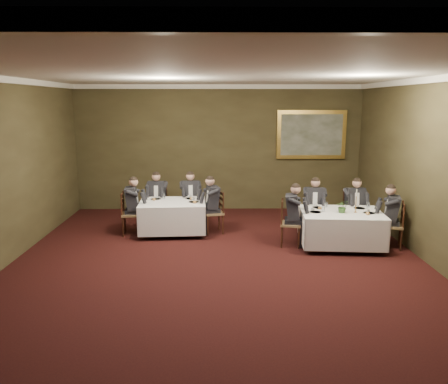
{
  "coord_description": "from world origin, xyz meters",
  "views": [
    {
      "loc": [
        -0.0,
        -7.28,
        3.04
      ],
      "look_at": [
        0.12,
        1.83,
        1.15
      ],
      "focal_mm": 35.0,
      "sensor_mm": 36.0,
      "label": 1
    }
  ],
  "objects_px": {
    "chair_main_endleft": "(290,233)",
    "chair_sec_endright": "(214,221)",
    "table_main": "(341,226)",
    "centerpiece": "(343,206)",
    "diner_main_backleft": "(314,213)",
    "diner_main_endleft": "(291,222)",
    "chair_main_endright": "(392,235)",
    "chair_main_backright": "(353,223)",
    "chair_sec_endleft": "(131,222)",
    "chair_sec_backright": "(191,213)",
    "diner_sec_endright": "(214,212)",
    "diner_sec_backright": "(191,204)",
    "candlestick": "(356,204)",
    "painting": "(311,135)",
    "table_second": "(173,215)",
    "diner_main_backright": "(354,214)",
    "diner_sec_endleft": "(131,213)",
    "chair_main_backleft": "(313,222)",
    "diner_sec_backleft": "(158,205)",
    "diner_main_endright": "(392,224)",
    "chair_sec_backleft": "(158,214)"
  },
  "relations": [
    {
      "from": "diner_main_backleft",
      "to": "diner_main_endleft",
      "type": "distance_m",
      "value": 1.05
    },
    {
      "from": "diner_main_backright",
      "to": "diner_main_endleft",
      "type": "bearing_deg",
      "value": 21.2
    },
    {
      "from": "table_second",
      "to": "diner_main_endleft",
      "type": "xyz_separation_m",
      "value": [
        2.61,
        -0.92,
        0.06
      ]
    },
    {
      "from": "diner_main_endleft",
      "to": "diner_sec_backright",
      "type": "distance_m",
      "value": 2.82
    },
    {
      "from": "table_second",
      "to": "diner_sec_endright",
      "type": "xyz_separation_m",
      "value": [
        0.95,
        0.05,
        0.06
      ]
    },
    {
      "from": "chair_main_endleft",
      "to": "chair_sec_endleft",
      "type": "relative_size",
      "value": 1.0
    },
    {
      "from": "table_main",
      "to": "diner_main_endleft",
      "type": "bearing_deg",
      "value": 175.58
    },
    {
      "from": "chair_main_endleft",
      "to": "chair_sec_endleft",
      "type": "xyz_separation_m",
      "value": [
        -3.57,
        0.86,
        0.0
      ]
    },
    {
      "from": "diner_main_backleft",
      "to": "diner_sec_backright",
      "type": "height_order",
      "value": "same"
    },
    {
      "from": "table_main",
      "to": "chair_main_endright",
      "type": "distance_m",
      "value": 1.09
    },
    {
      "from": "chair_main_backleft",
      "to": "diner_sec_endright",
      "type": "distance_m",
      "value": 2.35
    },
    {
      "from": "diner_main_endleft",
      "to": "chair_main_backright",
      "type": "bearing_deg",
      "value": 125.07
    },
    {
      "from": "table_main",
      "to": "diner_main_backleft",
      "type": "relative_size",
      "value": 1.33
    },
    {
      "from": "table_main",
      "to": "centerpiece",
      "type": "xyz_separation_m",
      "value": [
        -0.01,
        -0.07,
        0.46
      ]
    },
    {
      "from": "diner_main_backright",
      "to": "diner_sec_endleft",
      "type": "bearing_deg",
      "value": -5.35
    },
    {
      "from": "chair_main_backleft",
      "to": "chair_main_endright",
      "type": "bearing_deg",
      "value": 153.1
    },
    {
      "from": "diner_main_backleft",
      "to": "diner_main_endright",
      "type": "xyz_separation_m",
      "value": [
        1.45,
        -0.97,
        0.0
      ]
    },
    {
      "from": "chair_sec_backleft",
      "to": "chair_sec_endright",
      "type": "xyz_separation_m",
      "value": [
        1.41,
        -0.71,
        0.0
      ]
    },
    {
      "from": "diner_main_endleft",
      "to": "chair_sec_backleft",
      "type": "height_order",
      "value": "diner_main_endleft"
    },
    {
      "from": "chair_sec_backright",
      "to": "table_second",
      "type": "bearing_deg",
      "value": 58.25
    },
    {
      "from": "table_main",
      "to": "chair_main_backleft",
      "type": "xyz_separation_m",
      "value": [
        -0.39,
        0.9,
        -0.17
      ]
    },
    {
      "from": "table_main",
      "to": "diner_main_backright",
      "type": "xyz_separation_m",
      "value": [
        0.52,
        0.82,
        0.06
      ]
    },
    {
      "from": "diner_main_endright",
      "to": "chair_sec_backright",
      "type": "relative_size",
      "value": 1.35
    },
    {
      "from": "diner_main_endright",
      "to": "centerpiece",
      "type": "bearing_deg",
      "value": 107.2
    },
    {
      "from": "diner_main_backleft",
      "to": "chair_main_endleft",
      "type": "xyz_separation_m",
      "value": [
        -0.68,
        -0.81,
        -0.23
      ]
    },
    {
      "from": "table_main",
      "to": "chair_sec_backleft",
      "type": "distance_m",
      "value": 4.48
    },
    {
      "from": "chair_sec_endright",
      "to": "centerpiece",
      "type": "bearing_deg",
      "value": -126.22
    },
    {
      "from": "table_main",
      "to": "candlestick",
      "type": "bearing_deg",
      "value": -9.76
    },
    {
      "from": "table_second",
      "to": "painting",
      "type": "relative_size",
      "value": 0.83
    },
    {
      "from": "diner_main_endleft",
      "to": "chair_main_endright",
      "type": "xyz_separation_m",
      "value": [
        2.13,
        -0.17,
        -0.23
      ]
    },
    {
      "from": "diner_main_backleft",
      "to": "chair_main_endright",
      "type": "xyz_separation_m",
      "value": [
        1.46,
        -0.98,
        -0.23
      ]
    },
    {
      "from": "chair_sec_backright",
      "to": "chair_main_endright",
      "type": "bearing_deg",
      "value": 149.37
    },
    {
      "from": "diner_main_backleft",
      "to": "diner_sec_endright",
      "type": "height_order",
      "value": "same"
    },
    {
      "from": "diner_sec_backleft",
      "to": "chair_sec_endleft",
      "type": "xyz_separation_m",
      "value": [
        -0.52,
        -0.8,
        -0.23
      ]
    },
    {
      "from": "candlestick",
      "to": "painting",
      "type": "bearing_deg",
      "value": 94.61
    },
    {
      "from": "chair_main_backleft",
      "to": "diner_main_endright",
      "type": "relative_size",
      "value": 0.74
    },
    {
      "from": "chair_sec_backright",
      "to": "diner_sec_endright",
      "type": "xyz_separation_m",
      "value": [
        0.59,
        -0.76,
        0.23
      ]
    },
    {
      "from": "table_second",
      "to": "diner_sec_backright",
      "type": "relative_size",
      "value": 1.19
    },
    {
      "from": "chair_main_backright",
      "to": "chair_sec_backleft",
      "type": "height_order",
      "value": "same"
    },
    {
      "from": "painting",
      "to": "diner_main_endright",
      "type": "bearing_deg",
      "value": -72.81
    },
    {
      "from": "chair_main_endleft",
      "to": "painting",
      "type": "height_order",
      "value": "painting"
    },
    {
      "from": "diner_main_backleft",
      "to": "chair_sec_backright",
      "type": "relative_size",
      "value": 1.35
    },
    {
      "from": "diner_main_backright",
      "to": "diner_sec_endleft",
      "type": "distance_m",
      "value": 5.15
    },
    {
      "from": "diner_sec_backright",
      "to": "candlestick",
      "type": "height_order",
      "value": "diner_sec_backright"
    },
    {
      "from": "diner_sec_endright",
      "to": "painting",
      "type": "xyz_separation_m",
      "value": [
        2.72,
        2.29,
        1.62
      ]
    },
    {
      "from": "diner_main_endleft",
      "to": "diner_sec_backright",
      "type": "bearing_deg",
      "value": -117.72
    },
    {
      "from": "diner_sec_backleft",
      "to": "diner_sec_backright",
      "type": "relative_size",
      "value": 1.0
    },
    {
      "from": "diner_sec_backleft",
      "to": "candlestick",
      "type": "bearing_deg",
      "value": 162.2
    },
    {
      "from": "table_second",
      "to": "chair_main_endright",
      "type": "height_order",
      "value": "chair_main_endright"
    },
    {
      "from": "chair_main_endleft",
      "to": "chair_sec_endright",
      "type": "relative_size",
      "value": 1.0
    }
  ]
}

